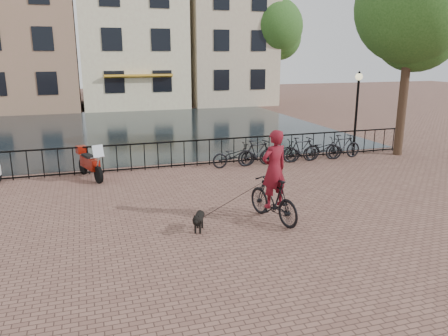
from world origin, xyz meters
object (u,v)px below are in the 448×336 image
object	(u,v)px
dog	(199,221)
motorcycle	(90,160)
lamp_post	(357,100)
cyclist	(274,182)

from	to	relation	value
dog	motorcycle	distance (m)	6.14
lamp_post	cyclist	distance (m)	8.60
cyclist	dog	size ratio (longest dim) A/B	3.43
lamp_post	motorcycle	size ratio (longest dim) A/B	1.80
dog	lamp_post	bearing A→B (deg)	58.68
lamp_post	dog	bearing A→B (deg)	-144.74
cyclist	dog	world-z (taller)	cyclist
cyclist	motorcycle	world-z (taller)	cyclist
lamp_post	cyclist	world-z (taller)	lamp_post
cyclist	motorcycle	bearing A→B (deg)	-65.64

